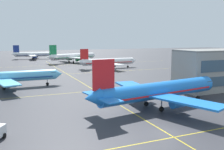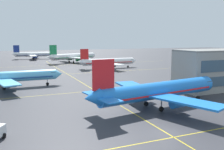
# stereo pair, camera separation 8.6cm
# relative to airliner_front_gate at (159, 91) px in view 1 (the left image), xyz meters

# --- Properties ---
(ground_plane) EXTENTS (600.00, 600.00, 0.00)m
(ground_plane) POSITION_rel_airliner_front_gate_xyz_m (-7.15, -13.26, -3.95)
(ground_plane) COLOR #333338
(airliner_front_gate) EXTENTS (37.16, 31.73, 11.56)m
(airliner_front_gate) POSITION_rel_airliner_front_gate_xyz_m (0.00, 0.00, 0.00)
(airliner_front_gate) COLOR blue
(airliner_front_gate) RESTS_ON ground
(airliner_second_row) EXTENTS (33.48, 28.97, 10.44)m
(airliner_second_row) POSITION_rel_airliner_front_gate_xyz_m (-31.03, 37.03, -0.38)
(airliner_second_row) COLOR #5BB7E5
(airliner_second_row) RESTS_ON ground
(airliner_third_row) EXTENTS (33.05, 28.57, 10.30)m
(airliner_third_row) POSITION_rel_airliner_front_gate_xyz_m (16.89, 72.72, -0.43)
(airliner_third_row) COLOR white
(airliner_third_row) RESTS_ON ground
(airliner_far_left_stand) EXTENTS (35.96, 30.80, 11.54)m
(airliner_far_left_stand) POSITION_rel_airliner_front_gate_xyz_m (7.79, 110.16, -0.01)
(airliner_far_left_stand) COLOR white
(airliner_far_left_stand) RESTS_ON ground
(airliner_far_right_stand) EXTENTS (33.43, 28.41, 10.44)m
(airliner_far_right_stand) POSITION_rel_airliner_front_gate_xyz_m (-12.26, 148.15, -0.38)
(airliner_far_right_stand) COLOR white
(airliner_far_right_stand) RESTS_ON ground
(taxiway_markings) EXTENTS (150.97, 166.87, 0.01)m
(taxiway_markings) POSITION_rel_airliner_front_gate_xyz_m (-7.15, 41.63, -3.94)
(taxiway_markings) COLOR yellow
(taxiway_markings) RESTS_ON ground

